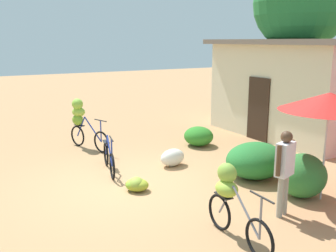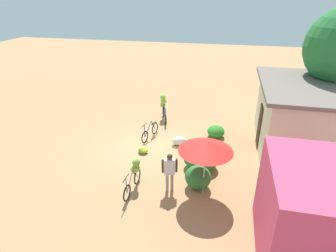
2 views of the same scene
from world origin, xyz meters
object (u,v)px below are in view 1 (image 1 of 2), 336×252
Objects in this scene: bicycle_near_pile at (109,158)px; person_vendor at (285,165)px; market_umbrella at (329,102)px; bicycle_center_loaded at (231,197)px; tree_behind_building at (301,3)px; produce_sack at (173,157)px; building_low at (289,88)px; bicycle_leftmost at (81,119)px; banana_pile_on_ground at (136,185)px.

person_vendor reaches higher than bicycle_near_pile.
bicycle_center_loaded is at bearing -84.21° from market_umbrella.
tree_behind_building is 8.52m from produce_sack.
market_umbrella is (4.19, -3.51, 0.38)m from building_low.
tree_behind_building is 2.90× the size of market_umbrella.
produce_sack is at bearing -175.44° from person_vendor.
bicycle_leftmost is (-0.48, -8.43, -3.61)m from tree_behind_building.
produce_sack is (-3.30, -1.50, -1.77)m from market_umbrella.
tree_behind_building is at bearing 111.90° from banana_pile_on_ground.
banana_pile_on_ground is 0.42× the size of person_vendor.
bicycle_near_pile is (0.51, -6.58, -1.26)m from building_low.
bicycle_center_loaded is (4.45, -6.05, -0.91)m from building_low.
bicycle_near_pile is at bearing -103.61° from produce_sack.
bicycle_center_loaded is at bearing 7.69° from bicycle_near_pile.
bicycle_leftmost is 2.47× the size of banana_pile_on_ground.
building_low is at bearing 100.05° from produce_sack.
building_low is 3.40× the size of bicycle_near_pile.
person_vendor is at bearing 4.56° from produce_sack.
tree_behind_building reaches higher than building_low.
building_low is 8.36× the size of banana_pile_on_ground.
produce_sack is at bearing 26.98° from bicycle_leftmost.
person_vendor reaches higher than bicycle_leftmost.
bicycle_center_loaded is 1.34m from person_vendor.
building_low is at bearing 126.33° from bicycle_center_loaded.
bicycle_leftmost is 1.03× the size of person_vendor.
bicycle_leftmost is at bearing -154.34° from market_umbrella.
banana_pile_on_ground is at bearing -68.10° from tree_behind_building.
tree_behind_building is 8.97× the size of produce_sack.
bicycle_center_loaded is at bearing -53.50° from tree_behind_building.
bicycle_near_pile is 1.03× the size of person_vendor.
bicycle_near_pile is at bearing -2.68° from bicycle_leftmost.
market_umbrella reaches higher than produce_sack.
market_umbrella is 5.07m from bicycle_near_pile.
bicycle_leftmost is 2.34× the size of produce_sack.
bicycle_center_loaded is (0.26, -2.54, -1.29)m from market_umbrella.
person_vendor reaches higher than banana_pile_on_ground.
building_low is 7.56m from bicycle_center_loaded.
person_vendor is at bearing -47.66° from building_low.
bicycle_near_pile is at bearing -172.31° from bicycle_center_loaded.
produce_sack is at bearing 76.39° from bicycle_near_pile.
bicycle_leftmost is at bearing -164.65° from person_vendor.
tree_behind_building reaches higher than produce_sack.
produce_sack is (2.37, -6.98, -4.26)m from tree_behind_building.
market_umbrella is 3.26× the size of banana_pile_on_ground.
banana_pile_on_ground is 1.84m from produce_sack.
building_low is at bearing -52.98° from tree_behind_building.
building_low is at bearing 132.34° from person_vendor.
bicycle_leftmost is at bearing 179.11° from banana_pile_on_ground.
produce_sack is (0.89, -5.01, -1.39)m from building_low.
bicycle_near_pile is at bearing -154.23° from person_vendor.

